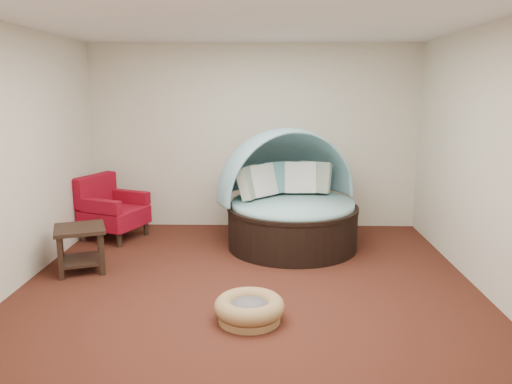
{
  "coord_description": "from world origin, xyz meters",
  "views": [
    {
      "loc": [
        0.21,
        -5.16,
        2.13
      ],
      "look_at": [
        0.07,
        0.6,
        0.93
      ],
      "focal_mm": 35.0,
      "sensor_mm": 36.0,
      "label": 1
    }
  ],
  "objects_px": {
    "pet_basket": "(249,309)",
    "side_table": "(80,243)",
    "red_armchair": "(111,210)",
    "canopy_daybed": "(289,192)"
  },
  "relations": [
    {
      "from": "canopy_daybed",
      "to": "side_table",
      "type": "distance_m",
      "value": 2.75
    },
    {
      "from": "red_armchair",
      "to": "side_table",
      "type": "relative_size",
      "value": 1.38
    },
    {
      "from": "pet_basket",
      "to": "side_table",
      "type": "height_order",
      "value": "side_table"
    },
    {
      "from": "pet_basket",
      "to": "side_table",
      "type": "xyz_separation_m",
      "value": [
        -2.04,
        1.26,
        0.23
      ]
    },
    {
      "from": "pet_basket",
      "to": "red_armchair",
      "type": "bearing_deg",
      "value": 128.86
    },
    {
      "from": "red_armchair",
      "to": "side_table",
      "type": "height_order",
      "value": "red_armchair"
    },
    {
      "from": "pet_basket",
      "to": "red_armchair",
      "type": "xyz_separation_m",
      "value": [
        -2.1,
        2.6,
        0.3
      ]
    },
    {
      "from": "canopy_daybed",
      "to": "pet_basket",
      "type": "bearing_deg",
      "value": -125.01
    },
    {
      "from": "red_armchair",
      "to": "side_table",
      "type": "xyz_separation_m",
      "value": [
        0.05,
        -1.35,
        -0.07
      ]
    },
    {
      "from": "pet_basket",
      "to": "side_table",
      "type": "relative_size",
      "value": 1.13
    }
  ]
}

